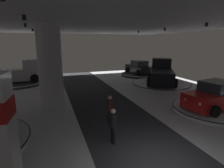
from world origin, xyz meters
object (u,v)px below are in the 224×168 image
display_platform_deep_right (138,74)px  display_car_deep_right (139,68)px  display_platform_far_right (161,84)px  column_left (50,67)px  display_platform_deep_left (16,83)px  visitor_walking_far (113,124)px  visitor_walking_near (110,108)px  display_platform_mid_right (213,109)px  pickup_truck_far_right (161,73)px  display_car_mid_right (215,96)px  pickup_truck_deep_left (19,73)px

display_platform_deep_right → display_car_deep_right: bearing=-86.1°
display_platform_deep_right → display_platform_far_right: (-0.57, -6.06, 0.02)m
column_left → display_platform_deep_right: column_left is taller
display_platform_deep_left → visitor_walking_far: (5.81, -14.48, 0.76)m
visitor_walking_near → column_left: bearing=127.3°
display_platform_mid_right → visitor_walking_far: (-7.33, -1.50, 0.76)m
pickup_truck_far_right → display_car_mid_right: bearing=-97.0°
column_left → display_platform_far_right: column_left is taller
display_car_deep_right → display_platform_mid_right: size_ratio=0.86×
visitor_walking_far → display_platform_mid_right: bearing=11.6°
display_platform_deep_left → display_platform_far_right: display_platform_far_right is taller
column_left → pickup_truck_deep_left: bearing=109.6°
display_platform_mid_right → visitor_walking_near: size_ratio=3.17×
display_platform_mid_right → visitor_walking_far: visitor_walking_far is taller
pickup_truck_far_right → display_platform_deep_right: bearing=86.0°
pickup_truck_deep_left → display_platform_mid_right: (12.83, -12.99, -1.04)m
display_car_mid_right → visitor_walking_far: (-7.36, -1.51, -0.12)m
display_platform_deep_left → display_car_mid_right: (13.18, -12.97, 0.88)m
display_platform_deep_left → visitor_walking_near: (6.31, -12.55, 0.76)m
column_left → display_platform_deep_left: bearing=111.5°
column_left → display_platform_far_right: 11.13m
visitor_walking_far → display_platform_far_right: bearing=46.6°
display_car_deep_right → display_platform_far_right: bearing=-95.5°
display_platform_deep_right → visitor_walking_far: (-8.67, -14.61, 0.73)m
display_car_deep_right → pickup_truck_far_right: size_ratio=0.77×
pickup_truck_deep_left → display_platform_deep_right: (14.16, 0.11, -1.02)m
pickup_truck_far_right → display_platform_deep_left: bearing=158.1°
pickup_truck_far_right → visitor_walking_far: bearing=-133.1°
display_car_mid_right → display_platform_far_right: bearing=84.1°
display_platform_deep_right → display_platform_mid_right: size_ratio=0.92×
pickup_truck_deep_left → display_platform_far_right: pickup_truck_deep_left is taller
display_platform_deep_right → visitor_walking_far: 17.00m
display_car_deep_right → display_platform_mid_right: (-1.34, -13.07, -0.93)m
pickup_truck_far_right → display_platform_mid_right: bearing=-97.3°
pickup_truck_far_right → visitor_walking_near: bearing=-138.4°
display_platform_mid_right → visitor_walking_near: visitor_walking_near is taller
display_platform_deep_right → display_car_deep_right: 0.90m
display_platform_deep_left → pickup_truck_deep_left: size_ratio=1.08×
visitor_walking_far → display_platform_deep_right: bearing=59.3°
pickup_truck_deep_left → visitor_walking_far: bearing=-69.2°
display_platform_deep_left → display_car_deep_right: (14.49, 0.10, 0.93)m
column_left → display_car_mid_right: column_left is taller
column_left → display_car_mid_right: size_ratio=1.24×
column_left → visitor_walking_near: column_left is taller
column_left → pickup_truck_deep_left: (-3.15, 8.83, -1.56)m
display_platform_deep_right → visitor_walking_far: bearing=-120.7°
visitor_walking_near → display_car_deep_right: bearing=57.1°
display_car_mid_right → display_platform_far_right: 7.13m
display_car_deep_right → display_platform_deep_left: bearing=-179.6°
column_left → display_car_deep_right: column_left is taller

